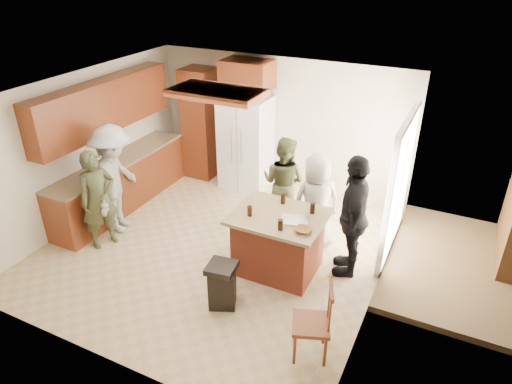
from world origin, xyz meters
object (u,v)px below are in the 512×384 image
at_px(person_counter, 115,180).
at_px(kitchen_island, 278,242).
at_px(person_behind_left, 284,182).
at_px(person_side_right, 353,216).
at_px(person_behind_right, 316,203).
at_px(spindle_chair, 313,324).
at_px(refrigerator, 246,143).
at_px(trash_bin, 222,284).
at_px(person_front_left, 99,200).

xyz_separation_m(person_counter, kitchen_island, (2.81, 0.11, -0.44)).
relative_size(person_behind_left, person_side_right, 0.86).
xyz_separation_m(person_behind_left, person_side_right, (1.36, -0.77, 0.13)).
xyz_separation_m(person_behind_left, kitchen_island, (0.43, -1.21, -0.31)).
height_order(person_behind_right, spindle_chair, person_behind_right).
xyz_separation_m(person_behind_right, refrigerator, (-1.92, 1.42, 0.12)).
height_order(refrigerator, trash_bin, refrigerator).
bearing_deg(trash_bin, kitchen_island, 70.18).
bearing_deg(spindle_chair, refrigerator, 126.82).
relative_size(person_front_left, refrigerator, 0.88).
bearing_deg(spindle_chair, person_front_left, 169.27).
height_order(person_counter, spindle_chair, person_counter).
relative_size(person_counter, spindle_chair, 1.83).
distance_m(person_side_right, kitchen_island, 1.12).
bearing_deg(refrigerator, person_front_left, -111.52).
bearing_deg(person_behind_right, spindle_chair, 69.55).
height_order(person_behind_left, kitchen_island, person_behind_left).
height_order(refrigerator, spindle_chair, refrigerator).
relative_size(refrigerator, kitchen_island, 1.41).
xyz_separation_m(person_front_left, person_side_right, (3.68, 1.02, 0.12)).
xyz_separation_m(person_side_right, refrigerator, (-2.58, 1.79, -0.02)).
xyz_separation_m(person_side_right, spindle_chair, (0.05, -1.73, -0.46)).
relative_size(person_behind_left, refrigerator, 0.88).
relative_size(person_counter, kitchen_island, 1.43).
relative_size(person_front_left, trash_bin, 2.53).
relative_size(person_behind_left, trash_bin, 2.50).
bearing_deg(spindle_chair, person_side_right, 91.79).
height_order(person_front_left, person_side_right, person_side_right).
bearing_deg(person_behind_left, person_side_right, 153.73).
distance_m(person_front_left, trash_bin, 2.47).
bearing_deg(spindle_chair, person_behind_left, 119.53).
bearing_deg(person_behind_left, kitchen_island, 112.90).
xyz_separation_m(person_side_right, kitchen_island, (-0.93, -0.44, -0.44)).
relative_size(person_front_left, spindle_chair, 1.60).
distance_m(person_behind_left, refrigerator, 1.58).
bearing_deg(person_behind_right, person_side_right, 112.07).
bearing_deg(spindle_chair, person_behind_right, 108.90).
bearing_deg(person_front_left, refrigerator, 0.88).
bearing_deg(kitchen_island, person_side_right, 25.26).
relative_size(person_side_right, kitchen_island, 1.43).
xyz_separation_m(person_behind_left, person_counter, (-2.38, -1.33, 0.12)).
bearing_deg(spindle_chair, kitchen_island, 127.41).
bearing_deg(person_behind_left, spindle_chair, 122.84).
relative_size(person_behind_right, person_counter, 0.86).
distance_m(person_front_left, person_behind_left, 2.93).
xyz_separation_m(kitchen_island, trash_bin, (-0.36, -1.00, -0.16)).
bearing_deg(kitchen_island, person_behind_right, 71.29).
bearing_deg(person_side_right, spindle_chair, -10.85).
relative_size(person_behind_left, spindle_chair, 1.58).
bearing_deg(person_behind_left, person_behind_right, 152.81).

